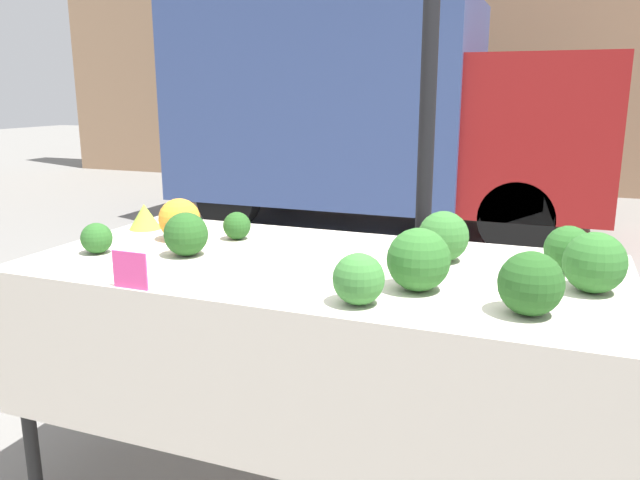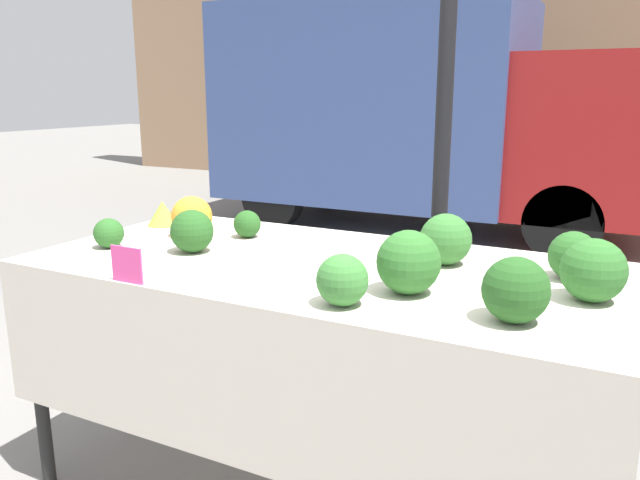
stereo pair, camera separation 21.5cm
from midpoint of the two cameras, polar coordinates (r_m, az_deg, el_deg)
tent_pole at (r=2.73m, az=13.51°, el=10.61°), size 0.07×0.07×2.73m
parked_truck at (r=6.92m, az=9.82°, el=11.50°), size 4.54×1.87×2.40m
market_table at (r=2.14m, az=2.00°, el=-5.19°), size 2.04×0.99×0.90m
orange_cauliflower at (r=2.57m, az=-9.32°, el=2.11°), size 0.17×0.17×0.17m
romanesco_head at (r=2.82m, az=-12.10°, el=2.39°), size 0.14×0.14×0.11m
broccoli_head_0 at (r=2.32m, az=-9.05°, el=0.77°), size 0.16×0.16×0.16m
broccoli_head_1 at (r=2.46m, az=-16.42°, el=0.57°), size 0.11×0.11×0.11m
broccoli_head_2 at (r=1.71m, az=20.97°, el=-4.35°), size 0.17×0.17×0.17m
broccoli_head_3 at (r=1.85m, az=11.42°, el=-2.05°), size 0.19×0.19×0.19m
broccoli_head_4 at (r=2.19m, az=14.21°, el=0.03°), size 0.18×0.18×0.18m
broccoli_head_5 at (r=1.73m, az=5.63°, el=-3.72°), size 0.15×0.15×0.15m
broccoli_head_6 at (r=2.16m, az=24.85°, el=-1.35°), size 0.15×0.15×0.15m
broccoli_head_7 at (r=2.53m, az=-4.28°, el=1.44°), size 0.11×0.11×0.11m
broccoli_head_8 at (r=1.96m, az=26.67°, el=-2.55°), size 0.18×0.18×0.18m
price_sign at (r=1.99m, az=-14.32°, el=-2.26°), size 0.12×0.01×0.12m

